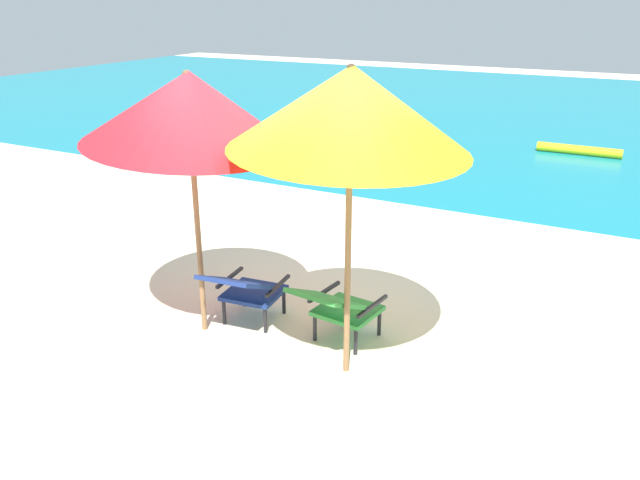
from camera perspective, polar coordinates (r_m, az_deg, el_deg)
The scene contains 7 objects.
ground_plane at distance 9.78m, azimuth 10.34°, elevation 2.90°, with size 40.00×40.00×0.00m, color beige.
ocean_band at distance 18.27m, azimuth 19.21°, elevation 10.52°, with size 40.00×18.00×0.01m, color teal.
swim_buoy at distance 13.81m, azimuth 22.05°, elevation 7.44°, with size 0.18×0.18×1.60m, color yellow.
lounge_chair_left at distance 6.08m, azimuth -6.70°, elevation -4.30°, with size 0.63×0.93×0.68m.
lounge_chair_right at distance 5.72m, azimuth 1.55°, elevation -5.85°, with size 0.64×0.93×0.68m.
beach_umbrella_left at distance 5.59m, azimuth -11.59°, elevation 11.40°, with size 2.04×2.01×2.47m.
beach_umbrella_right at distance 4.75m, azimuth 2.73°, elevation 11.60°, with size 2.29×2.27×2.56m.
Camera 1 is at (2.71, -4.90, 2.99)m, focal length 35.95 mm.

